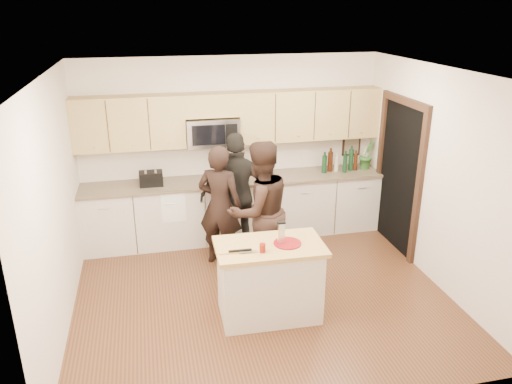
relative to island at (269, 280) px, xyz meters
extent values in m
plane|color=brown|center=(0.01, 0.47, -0.45)|extent=(4.50, 4.50, 0.00)
cube|color=beige|center=(0.01, 2.47, 0.90)|extent=(4.50, 0.02, 2.70)
cube|color=beige|center=(0.01, -1.53, 0.90)|extent=(4.50, 0.02, 2.70)
cube|color=beige|center=(-2.24, 0.47, 0.90)|extent=(0.02, 4.00, 2.70)
cube|color=beige|center=(2.26, 0.47, 0.90)|extent=(0.02, 4.00, 2.70)
cube|color=white|center=(0.01, 0.47, 2.25)|extent=(4.50, 4.00, 0.02)
cube|color=beige|center=(0.01, 2.16, 0.00)|extent=(4.50, 0.62, 0.90)
cube|color=#786550|center=(0.01, 2.15, 0.47)|extent=(4.50, 0.66, 0.04)
cube|color=tan|center=(-1.46, 2.30, 1.37)|extent=(1.55, 0.33, 0.75)
cube|color=tan|center=(1.18, 2.30, 1.37)|extent=(2.17, 0.33, 0.75)
cube|color=tan|center=(-0.30, 2.30, 1.58)|extent=(0.78, 0.33, 0.33)
cube|color=silver|center=(-0.30, 2.27, 1.20)|extent=(0.76, 0.40, 0.40)
cube|color=black|center=(-0.38, 2.06, 1.20)|extent=(0.47, 0.01, 0.29)
cube|color=black|center=(-0.05, 2.06, 1.20)|extent=(0.17, 0.01, 0.29)
cube|color=black|center=(2.25, 1.37, 0.60)|extent=(0.02, 1.05, 2.10)
cube|color=black|center=(2.23, 0.79, 0.60)|extent=(0.06, 0.10, 2.10)
cube|color=black|center=(2.23, 1.94, 0.60)|extent=(0.06, 0.10, 2.10)
cube|color=black|center=(2.23, 1.37, 1.70)|extent=(0.06, 1.25, 0.10)
cube|color=black|center=(1.96, 2.45, 0.83)|extent=(0.30, 0.03, 0.38)
cube|color=tan|center=(1.96, 2.44, 0.83)|extent=(0.24, 0.00, 0.32)
cube|color=white|center=(-0.94, 1.84, 0.25)|extent=(0.34, 0.01, 0.48)
cube|color=white|center=(-0.94, 2.14, 0.48)|extent=(0.34, 0.60, 0.01)
cube|color=beige|center=(0.00, 0.00, -0.03)|extent=(1.12, 0.67, 0.85)
cube|color=tan|center=(0.00, 0.00, 0.42)|extent=(1.22, 0.73, 0.05)
cylinder|color=maroon|center=(0.20, -0.02, 0.45)|extent=(0.31, 0.31, 0.02)
cube|color=silver|center=(0.13, -0.01, 0.58)|extent=(0.07, 0.05, 0.23)
cube|color=black|center=(0.13, -0.01, 0.70)|extent=(0.08, 0.05, 0.02)
cylinder|color=maroon|center=(-0.12, -0.15, 0.49)|extent=(0.07, 0.07, 0.10)
cube|color=tan|center=(-0.43, -0.04, 0.45)|extent=(0.29, 0.19, 0.02)
cube|color=black|center=(-0.35, -0.11, 0.47)|extent=(0.25, 0.03, 0.02)
cube|color=silver|center=(-0.27, -0.14, 0.47)|extent=(0.19, 0.03, 0.01)
cube|color=black|center=(-1.22, 2.14, 0.59)|extent=(0.33, 0.22, 0.20)
cube|color=silver|center=(-1.29, 2.14, 0.69)|extent=(0.03, 0.16, 0.00)
cube|color=silver|center=(-1.15, 2.14, 0.69)|extent=(0.03, 0.16, 0.00)
cylinder|color=#103218|center=(1.40, 2.14, 0.65)|extent=(0.07, 0.07, 0.33)
cylinder|color=#361709|center=(1.52, 2.19, 0.67)|extent=(0.08, 0.08, 0.37)
cylinder|color=#BDB195|center=(1.61, 2.16, 0.63)|extent=(0.07, 0.07, 0.29)
cylinder|color=#103218|center=(1.85, 2.16, 0.68)|extent=(0.07, 0.07, 0.39)
cylinder|color=#361709|center=(1.92, 2.15, 0.64)|extent=(0.06, 0.06, 0.32)
cylinder|color=#BDB195|center=(2.10, 2.21, 0.65)|extent=(0.08, 0.08, 0.33)
cylinder|color=#103218|center=(1.72, 2.08, 0.65)|extent=(0.06, 0.06, 0.34)
imported|color=#3A7930|center=(2.11, 2.19, 0.71)|extent=(0.32, 0.31, 0.45)
imported|color=black|center=(-0.34, 1.38, 0.39)|extent=(0.73, 0.66, 1.69)
imported|color=black|center=(0.09, 0.91, 0.46)|extent=(1.07, 0.94, 1.83)
imported|color=black|center=(-0.06, 1.60, 0.43)|extent=(1.05, 0.46, 1.78)
camera|label=1|loc=(-1.23, -4.77, 2.93)|focal=35.00mm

